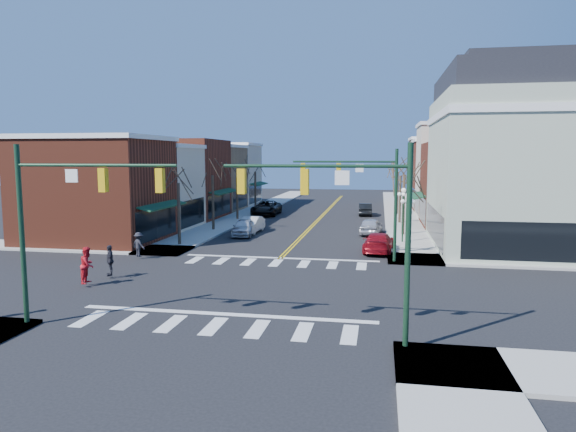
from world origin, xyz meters
The scene contains 35 objects.
ground centered at (0.00, 0.00, 0.00)m, with size 160.00×160.00×0.00m, color black.
sidewalk_left centered at (-8.75, 20.00, 0.07)m, with size 3.50×70.00×0.15m, color #9E9B93.
sidewalk_right centered at (8.75, 20.00, 0.07)m, with size 3.50×70.00×0.15m, color #9E9B93.
bldg_left_brick_a centered at (-15.50, 11.75, 4.00)m, with size 10.00×8.50×8.00m, color maroon.
bldg_left_stucco_a centered at (-15.50, 19.50, 3.75)m, with size 10.00×7.00×7.50m, color beige.
bldg_left_brick_b centered at (-15.50, 27.50, 4.25)m, with size 10.00×9.00×8.50m, color maroon.
bldg_left_tan centered at (-15.50, 35.75, 3.90)m, with size 10.00×7.50×7.80m, color #9B7B55.
bldg_left_stucco_b centered at (-15.50, 43.50, 4.10)m, with size 10.00×8.00×8.20m, color beige.
bldg_right_brick_a centered at (15.50, 25.75, 4.00)m, with size 10.00×8.50×8.00m, color maroon.
bldg_right_stucco centered at (15.50, 33.50, 5.00)m, with size 10.00×7.00×10.00m, color beige.
bldg_right_brick_b centered at (15.50, 41.00, 4.25)m, with size 10.00×8.00×8.50m, color maroon.
bldg_right_tan centered at (15.50, 49.00, 4.50)m, with size 10.00×8.00×9.00m, color #9B7B55.
victorian_corner centered at (16.50, 14.50, 6.66)m, with size 12.25×14.25×13.30m.
traffic_mast_near_left centered at (-5.55, -7.40, 4.71)m, with size 6.60×0.28×7.20m.
traffic_mast_near_right centered at (5.55, -7.40, 4.71)m, with size 6.60×0.28×7.20m.
traffic_mast_far_right centered at (5.55, 7.40, 4.71)m, with size 6.60×0.28×7.20m.
lamppost_corner centered at (8.20, 8.50, 2.96)m, with size 0.36×0.36×4.33m.
lamppost_midblock centered at (8.20, 15.00, 2.96)m, with size 0.36×0.36×4.33m.
tree_left_a centered at (-8.40, 11.00, 2.38)m, with size 0.24×0.24×4.76m, color #382B21.
tree_left_b centered at (-8.40, 19.00, 2.52)m, with size 0.24×0.24×5.04m, color #382B21.
tree_left_c centered at (-8.40, 27.00, 2.27)m, with size 0.24×0.24×4.55m, color #382B21.
tree_left_d centered at (-8.40, 35.00, 2.45)m, with size 0.24×0.24×4.90m, color #382B21.
tree_right_a centered at (8.40, 11.00, 2.31)m, with size 0.24×0.24×4.62m, color #382B21.
tree_right_b centered at (8.40, 19.00, 2.59)m, with size 0.24×0.24×5.18m, color #382B21.
tree_right_c centered at (8.40, 27.00, 2.42)m, with size 0.24×0.24×4.83m, color #382B21.
tree_right_d centered at (8.40, 35.00, 2.48)m, with size 0.24×0.24×4.97m, color #382B21.
car_left_near centered at (-4.93, 16.73, 0.71)m, with size 1.68×4.18×1.42m, color silver.
car_left_mid centered at (-4.80, 18.64, 0.70)m, with size 1.48×4.26×1.40m, color silver.
car_left_far centered at (-6.40, 32.06, 0.83)m, with size 2.77×6.00×1.67m, color black.
car_right_near centered at (6.40, 11.12, 0.70)m, with size 1.95×4.80×1.39m, color maroon.
car_right_mid centered at (5.71, 19.45, 0.72)m, with size 1.70×4.22×1.44m, color silver.
car_right_far centered at (4.80, 33.94, 0.69)m, with size 1.46×4.19×1.38m, color black.
pedestrian_red_b centered at (-8.50, -1.20, 1.11)m, with size 0.93×0.73×1.92m, color red.
pedestrian_dark_a centered at (-8.23, 0.57, 1.01)m, with size 1.00×0.42×1.71m, color black.
pedestrian_dark_b centered at (-9.14, 5.88, 0.96)m, with size 1.05×0.60×1.63m, color black.
Camera 1 is at (6.42, -25.14, 6.74)m, focal length 32.00 mm.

